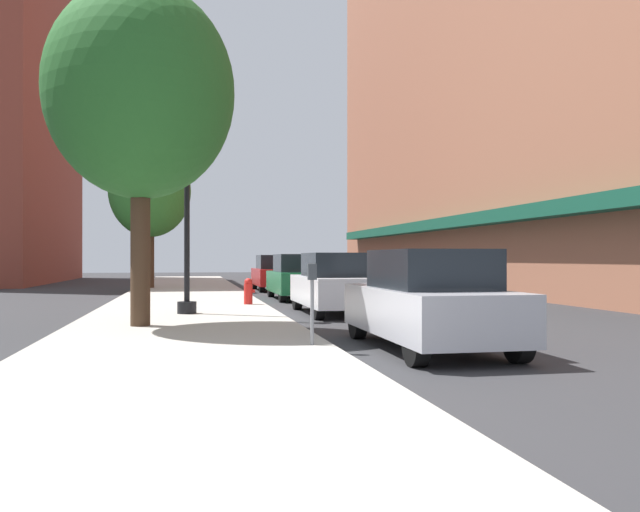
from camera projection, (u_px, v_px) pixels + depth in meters
name	position (u px, v px, depth m)	size (l,w,h in m)	color
ground_plane	(294.00, 298.00, 24.45)	(90.00, 90.00, 0.00)	#2D2D30
sidewalk_slab	(187.00, 296.00, 24.63)	(4.80, 50.00, 0.12)	#A8A399
building_right_brick	(509.00, 11.00, 30.59)	(6.80, 40.00, 26.56)	#9E6047
building_far_background	(8.00, 116.00, 40.13)	(6.80, 18.00, 20.79)	brown
lamppost	(187.00, 192.00, 16.26)	(0.48, 0.48, 5.90)	black
fire_hydrant	(248.00, 291.00, 19.53)	(0.33, 0.26, 0.79)	red
parking_meter_near	(312.00, 294.00, 10.38)	(0.14, 0.09, 1.31)	slate
tree_near	(150.00, 191.00, 30.34)	(3.80, 3.80, 6.76)	#422D1E
tree_mid	(141.00, 93.00, 13.32)	(3.87, 3.87, 7.08)	#422D1E
car_silver	(428.00, 301.00, 10.69)	(1.80, 4.30, 1.66)	black
car_white	(335.00, 284.00, 17.51)	(1.80, 4.30, 1.66)	black
car_green	(298.00, 277.00, 23.68)	(1.80, 4.30, 1.66)	black
car_red	(275.00, 273.00, 30.05)	(1.80, 4.30, 1.66)	black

